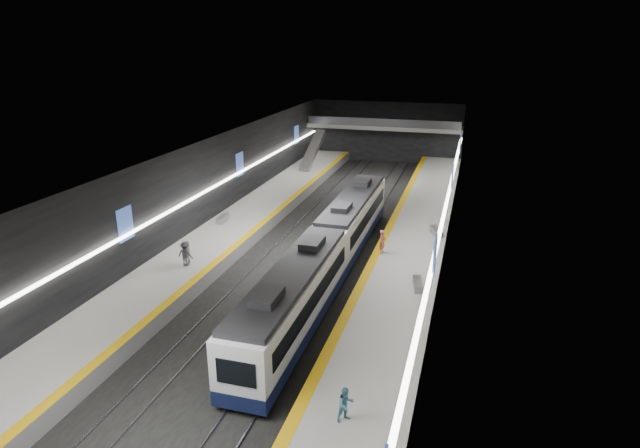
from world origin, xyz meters
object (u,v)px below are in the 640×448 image
(passenger_left_b, at_px, (185,254))
(bench_left_far, at_px, (223,219))
(train, at_px, (328,250))
(passenger_right_a, at_px, (383,242))
(passenger_left_a, at_px, (188,252))
(bench_right_far, at_px, (436,231))
(passenger_right_b, at_px, (346,405))
(escalator, at_px, (313,150))
(bench_right_near, at_px, (418,284))

(passenger_left_b, bearing_deg, bench_left_far, -74.38)
(passenger_left_b, bearing_deg, train, -159.09)
(passenger_right_a, distance_m, passenger_left_a, 13.92)
(bench_left_far, xyz_separation_m, passenger_left_a, (1.74, -9.04, 0.62))
(bench_left_far, bearing_deg, train, -36.01)
(bench_left_far, relative_size, bench_right_far, 1.02)
(bench_right_far, relative_size, passenger_left_b, 1.10)
(passenger_right_a, xyz_separation_m, passenger_right_b, (1.69, -18.45, -0.11))
(passenger_left_a, bearing_deg, bench_right_far, 100.20)
(escalator, height_order, bench_left_far, escalator)
(bench_right_near, relative_size, bench_right_far, 0.97)
(escalator, height_order, passenger_left_a, escalator)
(train, relative_size, bench_right_far, 15.60)
(bench_right_far, height_order, passenger_right_a, passenger_right_a)
(bench_right_far, distance_m, passenger_left_b, 19.69)
(passenger_right_b, height_order, passenger_left_a, passenger_left_a)
(escalator, bearing_deg, passenger_right_a, -62.92)
(escalator, xyz_separation_m, bench_right_near, (16.32, -30.84, -1.67))
(train, height_order, bench_right_far, train)
(bench_right_near, bearing_deg, escalator, 106.69)
(train, height_order, passenger_right_b, train)
(passenger_right_a, relative_size, passenger_left_a, 1.02)
(passenger_right_a, bearing_deg, bench_right_near, -137.15)
(escalator, height_order, passenger_right_b, escalator)
(escalator, height_order, bench_right_far, escalator)
(bench_right_near, xyz_separation_m, passenger_left_a, (-15.81, -0.70, 0.63))
(train, height_order, bench_right_near, train)
(passenger_right_a, height_order, passenger_right_b, passenger_right_a)
(train, bearing_deg, passenger_right_a, 47.23)
(bench_right_far, xyz_separation_m, passenger_right_a, (-3.47, -5.15, 0.64))
(train, xyz_separation_m, bench_right_near, (6.32, -1.63, -0.97))
(bench_left_far, height_order, passenger_left_a, passenger_left_a)
(bench_left_far, xyz_separation_m, passenger_right_a, (14.41, -3.28, 0.64))
(passenger_right_a, xyz_separation_m, passenger_left_a, (-12.67, -5.76, -0.02))
(train, height_order, passenger_right_a, train)
(escalator, bearing_deg, bench_right_far, -51.10)
(bench_right_near, relative_size, passenger_left_a, 1.09)
(bench_left_far, relative_size, passenger_left_b, 1.12)
(bench_right_far, height_order, passenger_left_b, passenger_left_b)
(bench_right_near, height_order, passenger_left_a, passenger_left_a)
(train, distance_m, passenger_left_b, 9.86)
(bench_right_near, relative_size, passenger_left_b, 1.07)
(passenger_left_a, bearing_deg, passenger_left_b, -22.70)
(bench_left_far, distance_m, passenger_left_a, 9.23)
(passenger_right_a, bearing_deg, bench_left_far, 88.20)
(train, distance_m, passenger_left_a, 9.78)
(train, distance_m, passenger_right_b, 15.79)
(bench_right_far, bearing_deg, escalator, 106.98)
(bench_right_near, bearing_deg, passenger_left_b, 172.65)
(passenger_left_a, bearing_deg, bench_right_near, 68.69)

